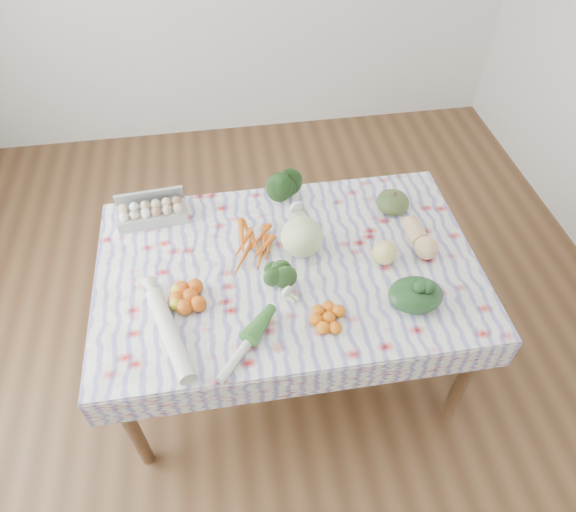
# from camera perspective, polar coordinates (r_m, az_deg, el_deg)

# --- Properties ---
(ground) EXTENTS (4.50, 4.50, 0.00)m
(ground) POSITION_cam_1_polar(r_m,az_deg,el_deg) (2.85, -0.00, -11.17)
(ground) COLOR #52331C
(ground) RESTS_ON ground
(dining_table) EXTENTS (1.60, 1.00, 0.75)m
(dining_table) POSITION_cam_1_polar(r_m,az_deg,el_deg) (2.30, -0.00, -2.38)
(dining_table) COLOR brown
(dining_table) RESTS_ON ground
(tablecloth) EXTENTS (1.66, 1.06, 0.01)m
(tablecloth) POSITION_cam_1_polar(r_m,az_deg,el_deg) (2.24, -0.00, -1.10)
(tablecloth) COLOR white
(tablecloth) RESTS_ON dining_table
(egg_carton) EXTENTS (0.33, 0.15, 0.09)m
(egg_carton) POSITION_cam_1_polar(r_m,az_deg,el_deg) (2.49, -14.87, 4.54)
(egg_carton) COLOR #9B9C97
(egg_carton) RESTS_ON tablecloth
(carrot_bunch) EXTENTS (0.27, 0.26, 0.04)m
(carrot_bunch) POSITION_cam_1_polar(r_m,az_deg,el_deg) (2.30, -3.71, 1.30)
(carrot_bunch) COLOR #D85D13
(carrot_bunch) RESTS_ON tablecloth
(kale_bunch) EXTENTS (0.21, 0.20, 0.16)m
(kale_bunch) POSITION_cam_1_polar(r_m,az_deg,el_deg) (2.45, 0.48, 6.80)
(kale_bunch) COLOR #173611
(kale_bunch) RESTS_ON tablecloth
(kabocha_squash) EXTENTS (0.16, 0.16, 0.10)m
(kabocha_squash) POSITION_cam_1_polar(r_m,az_deg,el_deg) (2.50, 11.57, 5.88)
(kabocha_squash) COLOR #425327
(kabocha_squash) RESTS_ON tablecloth
(cabbage) EXTENTS (0.23, 0.23, 0.18)m
(cabbage) POSITION_cam_1_polar(r_m,az_deg,el_deg) (2.23, 1.55, 2.13)
(cabbage) COLOR #C5D88D
(cabbage) RESTS_ON tablecloth
(butternut_squash) EXTENTS (0.13, 0.24, 0.10)m
(butternut_squash) POSITION_cam_1_polar(r_m,az_deg,el_deg) (2.36, 14.51, 2.04)
(butternut_squash) COLOR tan
(butternut_squash) RESTS_ON tablecloth
(orange_cluster) EXTENTS (0.23, 0.23, 0.07)m
(orange_cluster) POSITION_cam_1_polar(r_m,az_deg,el_deg) (2.12, -10.83, -4.41)
(orange_cluster) COLOR #D95811
(orange_cluster) RESTS_ON tablecloth
(broccoli) EXTENTS (0.18, 0.18, 0.09)m
(broccoli) POSITION_cam_1_polar(r_m,az_deg,el_deg) (2.11, -0.85, -3.08)
(broccoli) COLOR #24481B
(broccoli) RESTS_ON tablecloth
(mandarin_cluster) EXTENTS (0.23, 0.23, 0.05)m
(mandarin_cluster) POSITION_cam_1_polar(r_m,az_deg,el_deg) (2.04, 4.56, -6.78)
(mandarin_cluster) COLOR orange
(mandarin_cluster) RESTS_ON tablecloth
(grapefruit) EXTENTS (0.12, 0.12, 0.11)m
(grapefruit) POSITION_cam_1_polar(r_m,az_deg,el_deg) (2.25, 10.70, 0.39)
(grapefruit) COLOR #E7D572
(grapefruit) RESTS_ON tablecloth
(spinach_bag) EXTENTS (0.26, 0.22, 0.10)m
(spinach_bag) POSITION_cam_1_polar(r_m,az_deg,el_deg) (2.13, 13.97, -4.19)
(spinach_bag) COLOR black
(spinach_bag) RESTS_ON tablecloth
(daikon) EXTENTS (0.20, 0.46, 0.07)m
(daikon) POSITION_cam_1_polar(r_m,az_deg,el_deg) (2.03, -12.99, -8.38)
(daikon) COLOR silver
(daikon) RESTS_ON tablecloth
(leek) EXTENTS (0.26, 0.30, 0.04)m
(leek) POSITION_cam_1_polar(r_m,az_deg,el_deg) (1.98, -4.62, -9.77)
(leek) COLOR silver
(leek) RESTS_ON tablecloth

